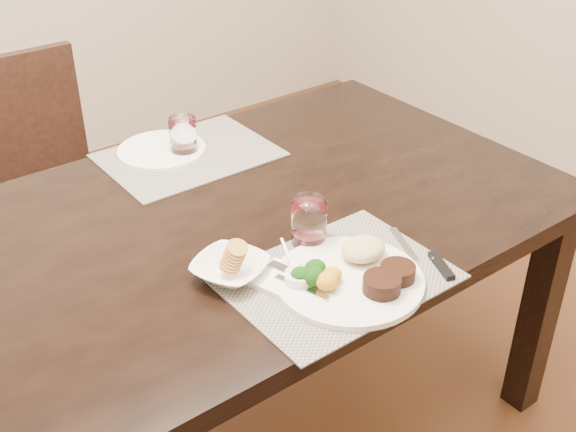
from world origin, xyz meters
TOP-DOWN VIEW (x-y plane):
  - dining_table at (0.00, 0.00)m, footprint 2.00×1.00m
  - chair_far at (0.00, 0.93)m, footprint 0.42×0.42m
  - placemat_near at (0.20, -0.35)m, footprint 0.46×0.34m
  - placemat_far at (0.24, 0.34)m, footprint 0.46×0.34m
  - dinner_plate at (0.22, -0.38)m, footprint 0.31×0.31m
  - napkin_fork at (0.11, -0.33)m, footprint 0.15×0.21m
  - steak_knife at (0.40, -0.43)m, footprint 0.07×0.23m
  - cracker_bowl at (0.02, -0.21)m, footprint 0.20×0.20m
  - sauce_ramekin at (0.13, -0.33)m, footprint 0.09×0.13m
  - wine_glass_near at (0.24, -0.21)m, footprint 0.08×0.08m
  - far_plate at (0.19, 0.40)m, footprint 0.25×0.25m
  - wine_glass_far at (0.24, 0.35)m, footprint 0.08×0.08m

SIDE VIEW (x-z plane):
  - chair_far at x=0.00m, z-range 0.05..0.95m
  - dining_table at x=0.00m, z-range 0.29..1.04m
  - placemat_near at x=0.20m, z-range 0.75..0.75m
  - placemat_far at x=0.24m, z-range 0.75..0.75m
  - steak_knife at x=0.40m, z-range 0.75..0.76m
  - far_plate at x=0.19m, z-range 0.75..0.76m
  - napkin_fork at x=0.11m, z-range 0.75..0.77m
  - dinner_plate at x=0.22m, z-range 0.74..0.80m
  - sauce_ramekin at x=0.13m, z-range 0.74..0.81m
  - cracker_bowl at x=0.02m, z-range 0.74..0.81m
  - wine_glass_far at x=0.24m, z-range 0.75..0.85m
  - wine_glass_near at x=0.24m, z-range 0.75..0.86m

